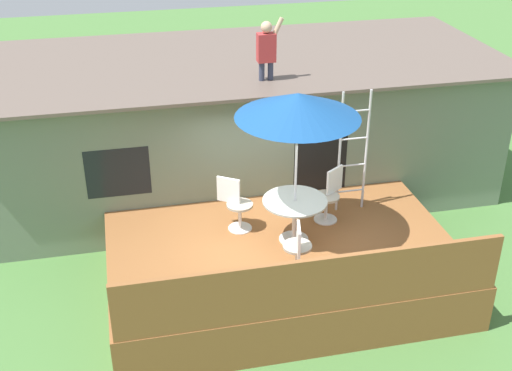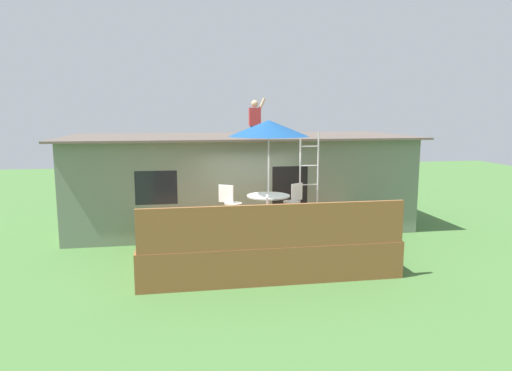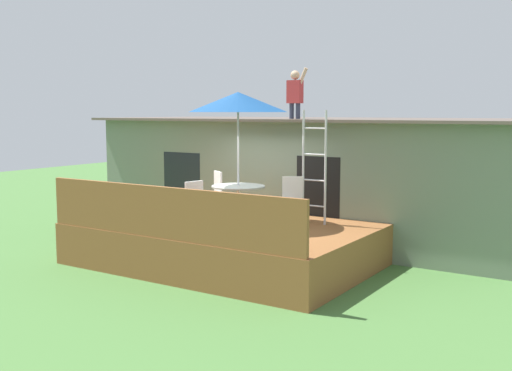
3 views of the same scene
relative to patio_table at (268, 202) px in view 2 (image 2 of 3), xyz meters
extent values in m
plane|color=#477538|center=(-0.23, -0.03, -1.39)|extent=(40.00, 40.00, 0.00)
cube|color=slate|center=(-0.23, 3.57, -0.01)|extent=(10.00, 4.00, 2.75)
cube|color=#66564C|center=(-0.23, 3.57, 1.39)|extent=(10.50, 4.50, 0.06)
cube|color=black|center=(-2.71, 1.58, 0.16)|extent=(1.10, 0.03, 0.90)
cube|color=black|center=(0.92, 1.58, -0.34)|extent=(1.00, 0.03, 2.00)
cube|color=brown|center=(-0.23, -0.03, -0.99)|extent=(5.58, 3.79, 0.80)
cube|color=brown|center=(-0.23, -1.87, -0.14)|extent=(5.48, 0.08, 0.90)
cylinder|color=silver|center=(0.00, 0.00, -0.57)|extent=(0.48, 0.48, 0.03)
cylinder|color=silver|center=(0.00, 0.00, -0.22)|extent=(0.07, 0.07, 0.71)
cylinder|color=#999E93|center=(0.00, 0.00, 0.14)|extent=(1.04, 1.04, 0.03)
cylinder|color=silver|center=(0.00, 0.00, 0.61)|extent=(0.04, 0.04, 2.40)
cone|color=#194C8C|center=(0.00, 0.00, 1.76)|extent=(1.90, 1.90, 0.38)
cylinder|color=silver|center=(0.99, 0.79, 0.51)|extent=(0.04, 0.04, 2.20)
cylinder|color=silver|center=(1.47, 0.79, 0.51)|extent=(0.04, 0.04, 2.20)
cylinder|color=silver|center=(1.23, 0.79, -0.24)|extent=(0.48, 0.03, 0.03)
cylinder|color=silver|center=(1.23, 0.79, 0.26)|extent=(0.48, 0.03, 0.03)
cylinder|color=silver|center=(1.23, 0.79, 0.76)|extent=(0.48, 0.03, 0.03)
cylinder|color=silver|center=(1.23, 0.79, 1.26)|extent=(0.48, 0.03, 0.03)
cylinder|color=#33384C|center=(-0.05, 2.17, 1.59)|extent=(0.10, 0.10, 0.34)
cylinder|color=#33384C|center=(0.11, 2.17, 1.59)|extent=(0.10, 0.10, 0.34)
cube|color=#B73333|center=(0.03, 2.17, 2.01)|extent=(0.32, 0.20, 0.50)
sphere|color=tan|center=(0.03, 2.17, 2.37)|extent=(0.20, 0.20, 0.20)
cylinder|color=tan|center=(0.21, 2.17, 2.31)|extent=(0.26, 0.08, 0.44)
cylinder|color=silver|center=(-0.79, 0.53, -0.58)|extent=(0.40, 0.40, 0.02)
cylinder|color=silver|center=(-0.79, 0.53, -0.36)|extent=(0.06, 0.06, 0.44)
cylinder|color=#A59E8C|center=(-0.79, 0.53, -0.13)|extent=(0.44, 0.44, 0.04)
cube|color=silver|center=(-0.96, 0.64, 0.11)|extent=(0.35, 0.26, 0.44)
cylinder|color=silver|center=(0.70, 0.49, -0.58)|extent=(0.40, 0.40, 0.02)
cylinder|color=silver|center=(0.70, 0.49, -0.36)|extent=(0.06, 0.06, 0.44)
cylinder|color=#A59E8C|center=(0.70, 0.49, -0.13)|extent=(0.44, 0.44, 0.04)
cube|color=silver|center=(0.87, 0.61, 0.11)|extent=(0.35, 0.26, 0.44)
cylinder|color=silver|center=(-0.20, -0.87, -0.58)|extent=(0.40, 0.40, 0.02)
cylinder|color=silver|center=(-0.20, -0.87, -0.36)|extent=(0.06, 0.06, 0.44)
cylinder|color=#A59E8C|center=(-0.20, -0.87, -0.13)|extent=(0.44, 0.44, 0.04)
cube|color=silver|center=(-0.24, -1.07, 0.11)|extent=(0.13, 0.40, 0.44)
camera|label=1|loc=(-2.60, -8.85, 5.32)|focal=46.62mm
camera|label=2|loc=(-2.13, -10.71, 2.13)|focal=32.36mm
camera|label=3|loc=(6.63, -9.69, 1.59)|focal=42.93mm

